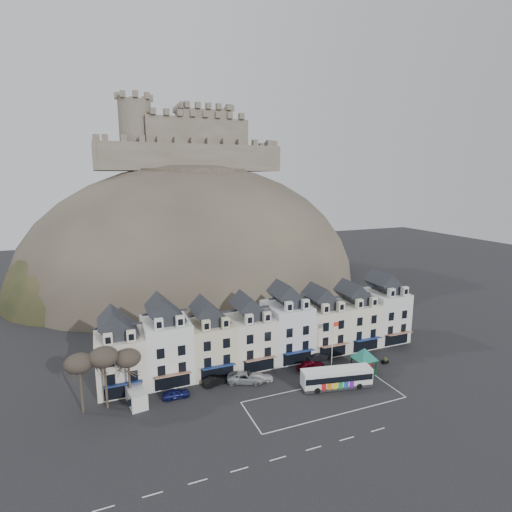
{
  "coord_description": "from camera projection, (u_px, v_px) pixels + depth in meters",
  "views": [
    {
      "loc": [
        -25.74,
        -41.9,
        30.45
      ],
      "look_at": [
        0.96,
        24.0,
        16.26
      ],
      "focal_mm": 28.0,
      "sensor_mm": 36.0,
      "label": 1
    }
  ],
  "objects": [
    {
      "name": "car_navy",
      "position": [
        176.0,
        394.0,
        55.76
      ],
      "size": [
        3.85,
        1.58,
        1.31
      ],
      "primitive_type": "imported",
      "rotation": [
        0.0,
        0.0,
        1.56
      ],
      "color": "#0E1248",
      "rests_on": "ground"
    },
    {
      "name": "tree_left_mid",
      "position": [
        104.0,
        358.0,
        52.07
      ],
      "size": [
        3.78,
        3.78,
        8.64
      ],
      "color": "#3D3427",
      "rests_on": "ground"
    },
    {
      "name": "planter_east",
      "position": [
        385.0,
        360.0,
        66.1
      ],
      "size": [
        1.17,
        0.79,
        1.12
      ],
      "rotation": [
        0.0,
        0.0,
        0.09
      ],
      "color": "black",
      "rests_on": "ground"
    },
    {
      "name": "castle",
      "position": [
        187.0,
        142.0,
        114.85
      ],
      "size": [
        50.2,
        22.2,
        22.0
      ],
      "color": "brown",
      "rests_on": "ground"
    },
    {
      "name": "castle_hill",
      "position": [
        199.0,
        282.0,
        116.63
      ],
      "size": [
        100.0,
        76.0,
        68.0
      ],
      "color": "#3B342D",
      "rests_on": "ground"
    },
    {
      "name": "bus_shelter",
      "position": [
        364.0,
        354.0,
        62.33
      ],
      "size": [
        6.58,
        6.58,
        4.18
      ],
      "rotation": [
        0.0,
        0.0,
        0.03
      ],
      "color": "black",
      "rests_on": "ground"
    },
    {
      "name": "car_white",
      "position": [
        259.0,
        377.0,
        60.41
      ],
      "size": [
        4.52,
        2.84,
        1.22
      ],
      "primitive_type": "imported",
      "rotation": [
        0.0,
        0.0,
        1.28
      ],
      "color": "silver",
      "rests_on": "ground"
    },
    {
      "name": "bus",
      "position": [
        336.0,
        377.0,
        58.37
      ],
      "size": [
        10.67,
        4.36,
        2.94
      ],
      "rotation": [
        0.0,
        0.0,
        -0.19
      ],
      "color": "#262628",
      "rests_on": "ground"
    },
    {
      "name": "coach_bay_markings",
      "position": [
        324.0,
        400.0,
        55.39
      ],
      "size": [
        22.0,
        7.5,
        0.01
      ],
      "primitive_type": "cube",
      "color": "silver",
      "rests_on": "ground"
    },
    {
      "name": "townhouse_terrace",
      "position": [
        269.0,
        329.0,
        67.05
      ],
      "size": [
        54.4,
        9.35,
        11.8
      ],
      "color": "silver",
      "rests_on": "ground"
    },
    {
      "name": "planter_west",
      "position": [
        372.0,
        372.0,
        62.29
      ],
      "size": [
        0.97,
        0.65,
        0.92
      ],
      "rotation": [
        0.0,
        0.0,
        -0.12
      ],
      "color": "black",
      "rests_on": "ground"
    },
    {
      "name": "car_charcoal",
      "position": [
        318.0,
        357.0,
        67.0
      ],
      "size": [
        4.66,
        2.29,
        1.47
      ],
      "primitive_type": "imported",
      "rotation": [
        0.0,
        0.0,
        1.74
      ],
      "color": "black",
      "rests_on": "ground"
    },
    {
      "name": "tree_left_far",
      "position": [
        79.0,
        364.0,
        51.03
      ],
      "size": [
        3.61,
        3.61,
        8.24
      ],
      "color": "#3D3427",
      "rests_on": "ground"
    },
    {
      "name": "tree_left_near",
      "position": [
        128.0,
        359.0,
        53.31
      ],
      "size": [
        3.43,
        3.43,
        7.84
      ],
      "color": "#3D3427",
      "rests_on": "ground"
    },
    {
      "name": "ground",
      "position": [
        316.0,
        408.0,
        53.52
      ],
      "size": [
        300.0,
        300.0,
        0.0
      ],
      "primitive_type": "plane",
      "color": "black",
      "rests_on": "ground"
    },
    {
      "name": "car_silver",
      "position": [
        246.0,
        377.0,
        60.03
      ],
      "size": [
        6.06,
        4.51,
        1.55
      ],
      "primitive_type": "imported",
      "rotation": [
        0.0,
        0.0,
        1.17
      ],
      "color": "#A2A5A9",
      "rests_on": "ground"
    },
    {
      "name": "white_van",
      "position": [
        136.0,
        396.0,
        54.3
      ],
      "size": [
        2.72,
        5.09,
        2.22
      ],
      "rotation": [
        0.0,
        0.0,
        0.13
      ],
      "color": "silver",
      "rests_on": "ground"
    },
    {
      "name": "car_maroon",
      "position": [
        311.0,
        366.0,
        63.74
      ],
      "size": [
        4.69,
        2.05,
        1.57
      ],
      "primitive_type": "imported",
      "rotation": [
        0.0,
        0.0,
        1.61
      ],
      "color": "#540411",
      "rests_on": "ground"
    },
    {
      "name": "flagpole",
      "position": [
        333.0,
        342.0,
        63.68
      ],
      "size": [
        1.16,
        0.19,
        8.01
      ],
      "rotation": [
        0.0,
        0.0,
        0.11
      ],
      "color": "silver",
      "rests_on": "ground"
    },
    {
      "name": "car_black",
      "position": [
        216.0,
        380.0,
        59.37
      ],
      "size": [
        4.24,
        2.26,
        1.33
      ],
      "primitive_type": "imported",
      "rotation": [
        0.0,
        0.0,
        1.79
      ],
      "color": "black",
      "rests_on": "ground"
    },
    {
      "name": "red_buoy",
      "position": [
        366.0,
        365.0,
        63.31
      ],
      "size": [
        1.91,
        1.91,
        2.2
      ],
      "rotation": [
        0.0,
        0.0,
        -0.36
      ],
      "color": "black",
      "rests_on": "ground"
    }
  ]
}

